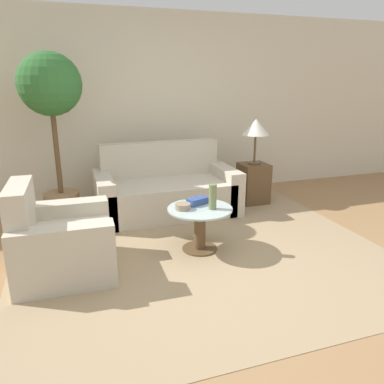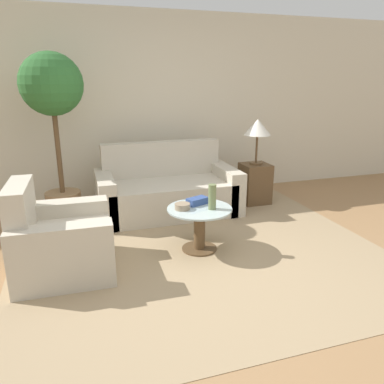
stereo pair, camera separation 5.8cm
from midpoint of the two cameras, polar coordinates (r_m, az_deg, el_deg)
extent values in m
plane|color=#9E754C|center=(3.39, 3.64, -13.14)|extent=(14.00, 14.00, 0.00)
cube|color=beige|center=(5.53, -6.86, 12.70)|extent=(10.00, 0.06, 2.60)
cube|color=tan|center=(3.92, 0.75, -8.68)|extent=(3.65, 3.32, 0.01)
cube|color=beige|center=(4.86, -4.12, -0.85)|extent=(1.59, 0.90, 0.43)
cube|color=beige|center=(5.14, -5.19, 2.75)|extent=(1.59, 0.18, 0.89)
cube|color=beige|center=(4.72, -13.52, -0.98)|extent=(0.20, 0.90, 0.57)
cube|color=beige|center=(5.09, 4.56, 0.75)|extent=(0.20, 0.90, 0.57)
cube|color=beige|center=(3.61, -19.16, -8.33)|extent=(0.85, 0.68, 0.43)
cube|color=beige|center=(3.56, -24.73, -5.62)|extent=(0.20, 0.66, 0.85)
cube|color=beige|center=(3.28, -19.40, -9.65)|extent=(0.84, 0.22, 0.57)
cube|color=beige|center=(3.88, -19.14, -5.40)|extent=(0.84, 0.22, 0.57)
cylinder|color=brown|center=(3.91, 0.75, -8.61)|extent=(0.36, 0.36, 0.02)
cylinder|color=brown|center=(3.83, 0.76, -5.79)|extent=(0.12, 0.12, 0.44)
cylinder|color=#B2C6C6|center=(3.75, 0.77, -2.58)|extent=(0.65, 0.65, 0.02)
cube|color=brown|center=(5.35, 9.00, 1.34)|extent=(0.38, 0.38, 0.56)
cylinder|color=brown|center=(5.28, 9.15, 4.39)|extent=(0.18, 0.18, 0.02)
cylinder|color=brown|center=(5.24, 9.25, 6.55)|extent=(0.03, 0.03, 0.38)
cone|color=white|center=(5.20, 9.41, 9.76)|extent=(0.37, 0.37, 0.21)
cylinder|color=#93704C|center=(4.92, -19.43, -2.07)|extent=(0.43, 0.43, 0.36)
cylinder|color=brown|center=(4.74, -20.28, 6.18)|extent=(0.06, 0.06, 1.08)
sphere|color=#2D662D|center=(4.68, -21.22, 15.09)|extent=(0.71, 0.71, 0.71)
cylinder|color=#6B7A4C|center=(3.68, 2.71, -0.73)|extent=(0.08, 0.08, 0.25)
cylinder|color=gray|center=(3.70, -1.85, -2.21)|extent=(0.15, 0.15, 0.06)
cube|color=#334C8C|center=(3.84, 0.40, -1.38)|extent=(0.24, 0.19, 0.07)
camera|label=1|loc=(0.03, -90.42, -0.13)|focal=35.00mm
camera|label=2|loc=(0.03, 89.58, 0.13)|focal=35.00mm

